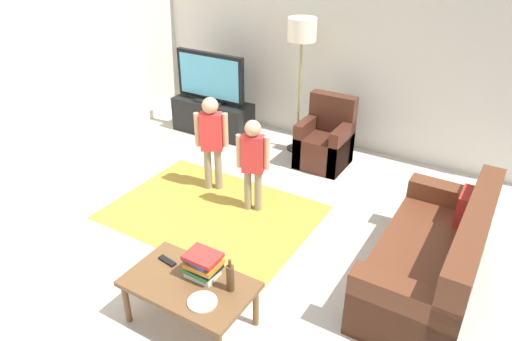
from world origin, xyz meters
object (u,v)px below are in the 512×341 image
coffee_table (189,287)px  plate (202,302)px  child_near_tv (212,136)px  book_stack (203,264)px  tv (210,78)px  couch (437,261)px  armchair (326,143)px  tv_stand (213,117)px  floor_lamp (302,37)px  child_center (253,158)px  tv_remote (167,261)px  bottle (230,278)px

coffee_table → plate: plate is taller
child_near_tv → book_stack: bearing=-56.1°
tv → couch: (3.60, -1.69, -0.56)m
plate → coffee_table: bearing=151.4°
tv → armchair: (1.82, -0.02, -0.55)m
child_near_tv → coffee_table: size_ratio=1.14×
tv_stand → tv: bearing=-90.0°
tv_stand → floor_lamp: (1.32, 0.15, 1.30)m
couch → book_stack: size_ratio=6.16×
tv → child_center: size_ratio=1.03×
tv_stand → tv_remote: size_ratio=7.06×
tv → child_center: bearing=-42.1°
armchair → child_center: child_center is taller
book_stack → plate: 0.31m
couch → bottle: 1.83m
child_center → tv_stand: bearing=137.5°
tv → floor_lamp: bearing=7.5°
child_near_tv → plate: bearing=-55.9°
armchair → child_near_tv: size_ratio=0.79×
armchair → tv_remote: armchair is taller
coffee_table → child_near_tv: bearing=121.0°
book_stack → plate: (0.17, -0.24, -0.10)m
tv → bottle: (2.37, -3.01, -0.31)m
tv_remote → plate: plate is taller
tv_stand → child_near_tv: size_ratio=1.05×
tv → armchair: 1.90m
book_stack → tv: bearing=125.0°
armchair → tv: bearing=179.4°
tv_remote → armchair: bearing=97.0°
book_stack → plate: size_ratio=1.33×
tv_stand → tv: 0.60m
floor_lamp → tv_remote: (0.43, -3.19, -1.11)m
tv_stand → child_near_tv: (0.95, -1.31, 0.44)m
child_near_tv → armchair: bearing=55.7°
tv → couch: 4.02m
child_near_tv → couch: bearing=-8.6°
tv → tv_remote: 3.51m
tv → child_center: 2.16m
child_center → bottle: 1.75m
armchair → coffee_table: (0.22, -3.09, 0.07)m
bottle → tv_stand: bearing=128.0°
tv_remote → plate: size_ratio=0.77×
couch → coffee_table: 2.11m
tv → floor_lamp: floor_lamp is taller
tv_stand → plate: (2.27, -3.25, 0.18)m
tv_stand → couch: bearing=-25.5°
tv → coffee_table: size_ratio=1.10×
child_center → bottle: bearing=-63.9°
child_near_tv → book_stack: size_ratio=3.90×
bottle → armchair: bearing=100.3°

